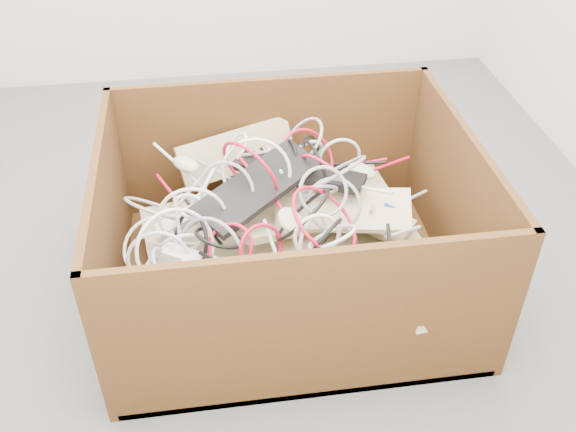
{
  "coord_description": "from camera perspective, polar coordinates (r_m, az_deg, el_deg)",
  "views": [
    {
      "loc": [
        -0.16,
        -1.97,
        1.66
      ],
      "look_at": [
        0.09,
        -0.25,
        0.3
      ],
      "focal_mm": 40.52,
      "sensor_mm": 36.0,
      "label": 1
    }
  ],
  "objects": [
    {
      "name": "power_strip_left",
      "position": [
        2.13,
        -7.9,
        0.37
      ],
      "size": [
        0.29,
        0.15,
        0.12
      ],
      "primitive_type": "cube",
      "rotation": [
        0.14,
        -0.26,
        0.35
      ],
      "color": "white",
      "rests_on": "keyboard_pile"
    },
    {
      "name": "vga_plug",
      "position": [
        2.2,
        9.04,
        0.98
      ],
      "size": [
        0.06,
        0.06,
        0.03
      ],
      "primitive_type": "cube",
      "rotation": [
        0.09,
        0.14,
        -0.4
      ],
      "color": "#0D35C8",
      "rests_on": "keyboard_pile"
    },
    {
      "name": "ground",
      "position": [
        2.58,
        -2.73,
        -2.01
      ],
      "size": [
        3.0,
        3.0,
        0.0
      ],
      "primitive_type": "plane",
      "color": "#5B5B5E",
      "rests_on": "ground"
    },
    {
      "name": "mice_scatter",
      "position": [
        2.17,
        0.3,
        0.53
      ],
      "size": [
        0.78,
        0.73,
        0.22
      ],
      "color": "#B9B695",
      "rests_on": "keyboard_pile"
    },
    {
      "name": "power_strip_right",
      "position": [
        1.98,
        -6.92,
        -4.44
      ],
      "size": [
        0.31,
        0.18,
        0.1
      ],
      "primitive_type": "cube",
      "rotation": [
        -0.1,
        0.17,
        -0.41
      ],
      "color": "white",
      "rests_on": "keyboard_pile"
    },
    {
      "name": "cardboard_box",
      "position": [
        2.28,
        -0.34,
        -3.37
      ],
      "size": [
        1.21,
        1.01,
        0.59
      ],
      "color": "#3D2A0F",
      "rests_on": "ground"
    },
    {
      "name": "keyboard_pile",
      "position": [
        2.23,
        0.29,
        -0.02
      ],
      "size": [
        0.96,
        1.02,
        0.37
      ],
      "color": "#C6B28C",
      "rests_on": "cardboard_box"
    },
    {
      "name": "cable_tangle",
      "position": [
        2.09,
        -2.83,
        0.94
      ],
      "size": [
        1.11,
        0.84,
        0.45
      ],
      "color": "silver",
      "rests_on": "keyboard_pile"
    }
  ]
}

